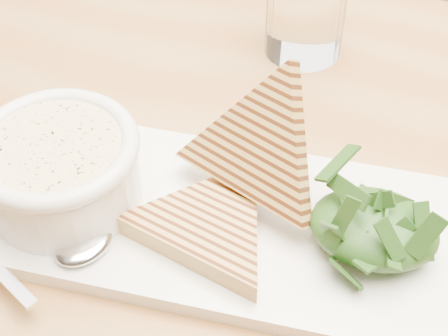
# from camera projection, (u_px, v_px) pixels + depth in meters

# --- Properties ---
(table_top) EXTENTS (1.17, 0.84, 0.04)m
(table_top) POSITION_uv_depth(u_px,v_px,m) (306.00, 231.00, 0.58)
(table_top) COLOR #A0743E
(table_top) RESTS_ON ground
(table_leg_bl) EXTENTS (0.06, 0.06, 0.71)m
(table_leg_bl) POSITION_uv_depth(u_px,v_px,m) (30.00, 167.00, 1.16)
(table_leg_bl) COLOR #A0743E
(table_leg_bl) RESTS_ON ground
(platter) EXTENTS (0.39, 0.18, 0.01)m
(platter) POSITION_uv_depth(u_px,v_px,m) (217.00, 222.00, 0.55)
(platter) COLOR white
(platter) RESTS_ON table_top
(soup_bowl) EXTENTS (0.12, 0.12, 0.05)m
(soup_bowl) POSITION_uv_depth(u_px,v_px,m) (62.00, 175.00, 0.55)
(soup_bowl) COLOR white
(soup_bowl) RESTS_ON platter
(soup) EXTENTS (0.11, 0.11, 0.01)m
(soup) POSITION_uv_depth(u_px,v_px,m) (55.00, 148.00, 0.52)
(soup) COLOR beige
(soup) RESTS_ON soup_bowl
(bowl_rim) EXTENTS (0.13, 0.13, 0.01)m
(bowl_rim) POSITION_uv_depth(u_px,v_px,m) (54.00, 146.00, 0.52)
(bowl_rim) COLOR white
(bowl_rim) RESTS_ON soup_bowl
(sandwich_flat) EXTENTS (0.18, 0.18, 0.02)m
(sandwich_flat) POSITION_uv_depth(u_px,v_px,m) (209.00, 226.00, 0.53)
(sandwich_flat) COLOR tan
(sandwich_flat) RESTS_ON platter
(sandwich_lean) EXTENTS (0.19, 0.20, 0.17)m
(sandwich_lean) POSITION_uv_depth(u_px,v_px,m) (258.00, 148.00, 0.53)
(sandwich_lean) COLOR tan
(sandwich_lean) RESTS_ON sandwich_flat
(salad_base) EXTENTS (0.10, 0.08, 0.04)m
(salad_base) POSITION_uv_depth(u_px,v_px,m) (374.00, 228.00, 0.52)
(salad_base) COLOR black
(salad_base) RESTS_ON platter
(arugula_pile) EXTENTS (0.11, 0.10, 0.05)m
(arugula_pile) POSITION_uv_depth(u_px,v_px,m) (376.00, 221.00, 0.51)
(arugula_pile) COLOR #375F21
(arugula_pile) RESTS_ON platter
(spoon_bowl) EXTENTS (0.05, 0.06, 0.01)m
(spoon_bowl) POSITION_uv_depth(u_px,v_px,m) (84.00, 244.00, 0.52)
(spoon_bowl) COLOR silver
(spoon_bowl) RESTS_ON platter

